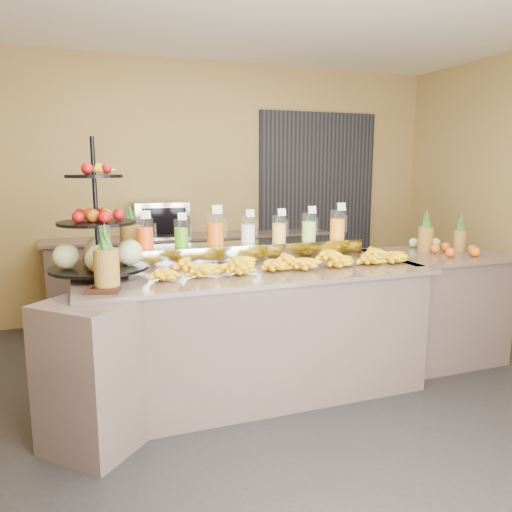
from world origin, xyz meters
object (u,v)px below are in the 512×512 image
oven_warmer (161,219)px  fruit_stand (105,241)px  condiment_caddy (103,290)px  right_fruit_pile (448,245)px  pitcher_tray (248,252)px  banana_heap (286,259)px

oven_warmer → fruit_stand: bearing=-107.8°
condiment_caddy → right_fruit_pile: 2.89m
right_fruit_pile → pitcher_tray: bearing=173.4°
pitcher_tray → oven_warmer: (-0.39, 1.67, 0.11)m
banana_heap → oven_warmer: size_ratio=3.68×
right_fruit_pile → condiment_caddy: bearing=-171.8°
fruit_stand → oven_warmer: bearing=81.6°
fruit_stand → banana_heap: bearing=1.4°
pitcher_tray → banana_heap: 0.40m
condiment_caddy → fruit_stand: bearing=84.6°
banana_heap → right_fruit_pile: 1.59m
fruit_stand → oven_warmer: (0.68, 1.79, -0.05)m
pitcher_tray → right_fruit_pile: bearing=-6.6°
pitcher_tray → banana_heap: (0.17, -0.36, -0.00)m
condiment_caddy → oven_warmer: (0.72, 2.28, 0.17)m
fruit_stand → condiment_caddy: size_ratio=4.93×
pitcher_tray → right_fruit_pile: right_fruit_pile is taller
condiment_caddy → right_fruit_pile: bearing=8.2°
banana_heap → fruit_stand: bearing=169.1°
banana_heap → fruit_stand: size_ratio=2.19×
condiment_caddy → oven_warmer: 2.40m
banana_heap → condiment_caddy: (-1.28, -0.25, -0.06)m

